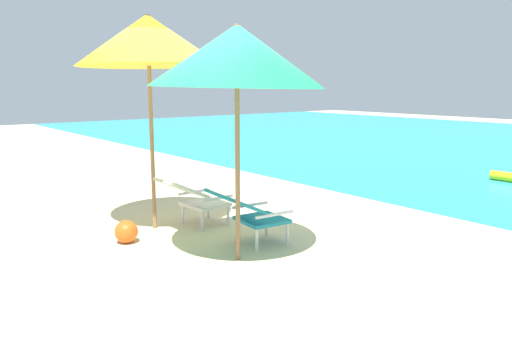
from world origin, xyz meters
The scene contains 6 objects.
ground_plane centered at (0.00, 4.00, 0.00)m, with size 40.00×40.00×0.00m, color beige.
lounge_chair_left centered at (-0.50, -0.02, 0.40)m, with size 0.58×0.90×0.68m.
lounge_chair_right centered at (0.53, 0.07, 0.40)m, with size 0.63×0.93×0.68m.
beach_umbrella_left centered at (-0.78, -0.45, 2.37)m, with size 2.30×2.29×2.70m.
beach_umbrella_right centered at (0.82, -0.30, 2.12)m, with size 2.46×2.46×2.45m.
beach_ball centered at (-0.44, -1.00, 0.14)m, with size 0.27×0.27×0.27m, color #EA5619.
Camera 1 is at (4.84, -3.29, 1.83)m, focal length 34.48 mm.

